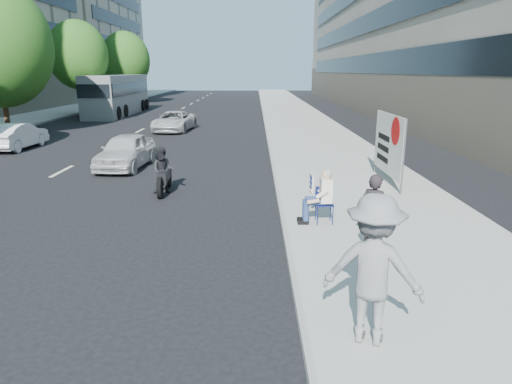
{
  "coord_description": "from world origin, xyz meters",
  "views": [
    {
      "loc": [
        0.77,
        -8.77,
        3.66
      ],
      "look_at": [
        0.79,
        1.47,
        0.93
      ],
      "focal_mm": 32.0,
      "sensor_mm": 36.0,
      "label": 1
    }
  ],
  "objects_px": {
    "white_sedan_near": "(126,151)",
    "bus": "(118,95)",
    "protest_banner": "(389,144)",
    "white_sedan_mid": "(17,136)",
    "seated_protester": "(320,193)",
    "jogger": "(373,270)",
    "motorcycle": "(164,173)",
    "pedestrian_woman": "(374,213)",
    "white_sedan_far": "(174,121)"
  },
  "relations": [
    {
      "from": "pedestrian_woman",
      "to": "white_sedan_far",
      "type": "distance_m",
      "value": 21.27
    },
    {
      "from": "seated_protester",
      "to": "white_sedan_far",
      "type": "bearing_deg",
      "value": 109.87
    },
    {
      "from": "white_sedan_near",
      "to": "white_sedan_far",
      "type": "xyz_separation_m",
      "value": [
        -0.04,
        11.08,
        -0.05
      ]
    },
    {
      "from": "seated_protester",
      "to": "motorcycle",
      "type": "height_order",
      "value": "seated_protester"
    },
    {
      "from": "protest_banner",
      "to": "jogger",
      "type": "bearing_deg",
      "value": -106.88
    },
    {
      "from": "white_sedan_near",
      "to": "bus",
      "type": "height_order",
      "value": "bus"
    },
    {
      "from": "protest_banner",
      "to": "white_sedan_mid",
      "type": "relative_size",
      "value": 0.8
    },
    {
      "from": "jogger",
      "to": "white_sedan_near",
      "type": "xyz_separation_m",
      "value": [
        -6.55,
        12.03,
        -0.51
      ]
    },
    {
      "from": "protest_banner",
      "to": "seated_protester",
      "type": "bearing_deg",
      "value": -123.88
    },
    {
      "from": "protest_banner",
      "to": "motorcycle",
      "type": "relative_size",
      "value": 1.5
    },
    {
      "from": "white_sedan_mid",
      "to": "white_sedan_far",
      "type": "distance_m",
      "value": 9.27
    },
    {
      "from": "white_sedan_mid",
      "to": "bus",
      "type": "relative_size",
      "value": 0.32
    },
    {
      "from": "jogger",
      "to": "protest_banner",
      "type": "xyz_separation_m",
      "value": [
        2.72,
        8.95,
        0.24
      ]
    },
    {
      "from": "seated_protester",
      "to": "white_sedan_mid",
      "type": "distance_m",
      "value": 17.34
    },
    {
      "from": "white_sedan_near",
      "to": "motorcycle",
      "type": "xyz_separation_m",
      "value": [
        2.21,
        -3.85,
        -0.02
      ]
    },
    {
      "from": "seated_protester",
      "to": "bus",
      "type": "distance_m",
      "value": 32.57
    },
    {
      "from": "pedestrian_woman",
      "to": "motorcycle",
      "type": "height_order",
      "value": "pedestrian_woman"
    },
    {
      "from": "jogger",
      "to": "motorcycle",
      "type": "xyz_separation_m",
      "value": [
        -4.34,
        8.18,
        -0.53
      ]
    },
    {
      "from": "jogger",
      "to": "white_sedan_far",
      "type": "bearing_deg",
      "value": -53.71
    },
    {
      "from": "motorcycle",
      "to": "white_sedan_mid",
      "type": "bearing_deg",
      "value": 132.56
    },
    {
      "from": "bus",
      "to": "pedestrian_woman",
      "type": "bearing_deg",
      "value": -66.25
    },
    {
      "from": "white_sedan_mid",
      "to": "white_sedan_near",
      "type": "bearing_deg",
      "value": 147.45
    },
    {
      "from": "white_sedan_far",
      "to": "white_sedan_near",
      "type": "bearing_deg",
      "value": -84.03
    },
    {
      "from": "seated_protester",
      "to": "jogger",
      "type": "distance_m",
      "value": 4.9
    },
    {
      "from": "protest_banner",
      "to": "white_sedan_near",
      "type": "xyz_separation_m",
      "value": [
        -9.27,
        3.08,
        -0.74
      ]
    },
    {
      "from": "white_sedan_mid",
      "to": "protest_banner",
      "type": "bearing_deg",
      "value": 156.25
    },
    {
      "from": "bus",
      "to": "white_sedan_near",
      "type": "bearing_deg",
      "value": -73.76
    },
    {
      "from": "white_sedan_mid",
      "to": "motorcycle",
      "type": "bearing_deg",
      "value": 138.06
    },
    {
      "from": "bus",
      "to": "white_sedan_far",
      "type": "bearing_deg",
      "value": -60.04
    },
    {
      "from": "seated_protester",
      "to": "white_sedan_near",
      "type": "height_order",
      "value": "seated_protester"
    },
    {
      "from": "seated_protester",
      "to": "pedestrian_woman",
      "type": "relative_size",
      "value": 0.83
    },
    {
      "from": "white_sedan_far",
      "to": "white_sedan_mid",
      "type": "bearing_deg",
      "value": -127.82
    },
    {
      "from": "protest_banner",
      "to": "white_sedan_near",
      "type": "distance_m",
      "value": 9.79
    },
    {
      "from": "pedestrian_woman",
      "to": "motorcycle",
      "type": "xyz_separation_m",
      "value": [
        -5.17,
        5.0,
        -0.3
      ]
    },
    {
      "from": "jogger",
      "to": "motorcycle",
      "type": "height_order",
      "value": "jogger"
    },
    {
      "from": "white_sedan_mid",
      "to": "bus",
      "type": "height_order",
      "value": "bus"
    },
    {
      "from": "protest_banner",
      "to": "white_sedan_far",
      "type": "height_order",
      "value": "protest_banner"
    },
    {
      "from": "white_sedan_near",
      "to": "motorcycle",
      "type": "bearing_deg",
      "value": -56.17
    },
    {
      "from": "seated_protester",
      "to": "pedestrian_woman",
      "type": "xyz_separation_m",
      "value": [
        0.84,
        -1.71,
        0.06
      ]
    },
    {
      "from": "motorcycle",
      "to": "pedestrian_woman",
      "type": "bearing_deg",
      "value": -47.96
    },
    {
      "from": "white_sedan_near",
      "to": "bus",
      "type": "distance_m",
      "value": 23.59
    },
    {
      "from": "jogger",
      "to": "white_sedan_far",
      "type": "height_order",
      "value": "jogger"
    },
    {
      "from": "protest_banner",
      "to": "white_sedan_far",
      "type": "bearing_deg",
      "value": 123.33
    },
    {
      "from": "pedestrian_woman",
      "to": "white_sedan_far",
      "type": "xyz_separation_m",
      "value": [
        -7.42,
        19.93,
        -0.33
      ]
    },
    {
      "from": "white_sedan_mid",
      "to": "white_sedan_far",
      "type": "relative_size",
      "value": 0.87
    },
    {
      "from": "white_sedan_near",
      "to": "motorcycle",
      "type": "distance_m",
      "value": 4.44
    },
    {
      "from": "white_sedan_far",
      "to": "pedestrian_woman",
      "type": "bearing_deg",
      "value": -63.82
    },
    {
      "from": "pedestrian_woman",
      "to": "white_sedan_near",
      "type": "distance_m",
      "value": 11.53
    },
    {
      "from": "pedestrian_woman",
      "to": "white_sedan_near",
      "type": "height_order",
      "value": "pedestrian_woman"
    },
    {
      "from": "protest_banner",
      "to": "motorcycle",
      "type": "distance_m",
      "value": 7.14
    }
  ]
}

